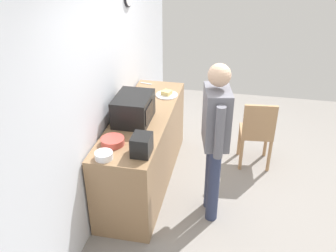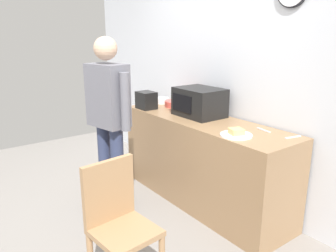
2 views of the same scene
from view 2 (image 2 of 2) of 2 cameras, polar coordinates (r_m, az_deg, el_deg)
ground_plane at (r=3.28m, az=-12.46°, el=-17.61°), size 6.00×6.00×0.00m
back_wall at (r=3.70m, az=9.59°, el=8.07°), size 5.40×0.13×2.60m
kitchen_counter at (r=3.58m, az=5.91°, el=-6.00°), size 2.06×0.62×0.92m
microwave at (r=3.55m, az=5.40°, el=4.10°), size 0.50×0.39×0.30m
sandwich_plate at (r=2.93m, az=11.63°, el=-1.32°), size 0.28×0.28×0.07m
salad_bowl at (r=4.22m, az=-1.08°, el=4.40°), size 0.17×0.17×0.07m
cereal_bowl at (r=4.01m, az=1.12°, el=3.83°), size 0.24×0.24×0.07m
toaster at (r=3.90m, az=-3.73°, el=4.43°), size 0.22×0.18×0.20m
fork_utensil at (r=3.02m, az=20.65°, el=-1.79°), size 0.06×0.17×0.01m
spoon_utensil at (r=3.16m, az=16.06°, el=-0.66°), size 0.17×0.05×0.01m
person_standing at (r=3.27m, az=-10.15°, el=2.20°), size 0.58×0.32×1.75m
wooden_chair at (r=2.42m, az=-8.51°, el=-15.79°), size 0.44×0.44×0.94m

